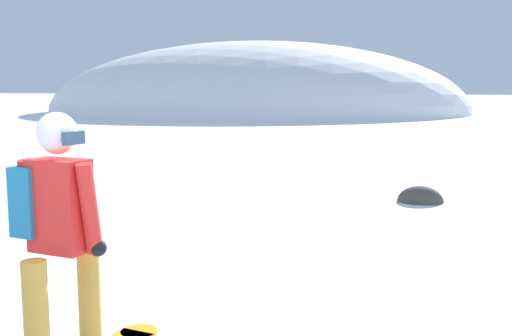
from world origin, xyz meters
TOP-DOWN VIEW (x-y plane):
  - ridge_peak_main at (-11.84, 41.07)m, footprint 30.87×27.78m
  - snowboarder_main at (-0.61, 0.40)m, footprint 0.65×1.83m
  - rock_dark at (1.36, 7.36)m, footprint 0.74×0.63m

SIDE VIEW (x-z plane):
  - ridge_peak_main at x=-11.84m, z-range -5.19..5.19m
  - rock_dark at x=1.36m, z-range -0.26..0.26m
  - snowboarder_main at x=-0.61m, z-range 0.06..1.78m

